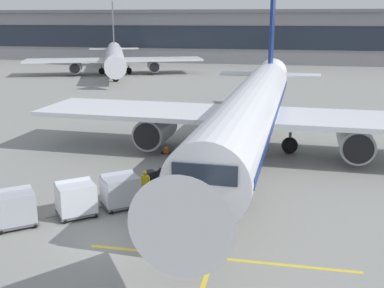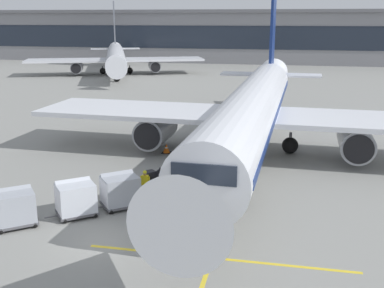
{
  "view_description": "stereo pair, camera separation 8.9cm",
  "coord_description": "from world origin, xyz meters",
  "px_view_note": "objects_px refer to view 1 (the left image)",
  "views": [
    {
      "loc": [
        8.19,
        -19.06,
        10.22
      ],
      "look_at": [
        2.74,
        7.84,
        2.82
      ],
      "focal_mm": 43.97,
      "sensor_mm": 36.0,
      "label": 1
    },
    {
      "loc": [
        8.28,
        -19.04,
        10.22
      ],
      "look_at": [
        2.74,
        7.84,
        2.82
      ],
      "focal_mm": 43.97,
      "sensor_mm": 36.0,
      "label": 2
    }
  ],
  "objects_px": {
    "ground_crew_marshaller": "(145,183)",
    "distant_airplane": "(115,57)",
    "parked_airplane": "(252,109)",
    "belt_loader": "(170,178)",
    "baggage_cart_second": "(76,198)",
    "ground_crew_by_carts": "(125,184)",
    "safety_cone_engine_keepout": "(166,148)",
    "ground_crew_by_loader": "(185,183)",
    "baggage_cart_third": "(15,207)",
    "baggage_cart_lead": "(120,190)"
  },
  "relations": [
    {
      "from": "ground_crew_marshaller",
      "to": "distant_airplane",
      "type": "height_order",
      "value": "distant_airplane"
    },
    {
      "from": "parked_airplane",
      "to": "belt_loader",
      "type": "height_order",
      "value": "parked_airplane"
    },
    {
      "from": "distant_airplane",
      "to": "baggage_cart_second",
      "type": "bearing_deg",
      "value": -71.39
    },
    {
      "from": "ground_crew_by_carts",
      "to": "distant_airplane",
      "type": "height_order",
      "value": "distant_airplane"
    },
    {
      "from": "ground_crew_marshaller",
      "to": "safety_cone_engine_keepout",
      "type": "xyz_separation_m",
      "value": [
        -1.24,
        9.56,
        -0.63
      ]
    },
    {
      "from": "belt_loader",
      "to": "ground_crew_by_carts",
      "type": "xyz_separation_m",
      "value": [
        -2.22,
        -1.89,
        0.12
      ]
    },
    {
      "from": "distant_airplane",
      "to": "ground_crew_by_loader",
      "type": "bearing_deg",
      "value": -65.97
    },
    {
      "from": "baggage_cart_third",
      "to": "distant_airplane",
      "type": "relative_size",
      "value": 0.07
    },
    {
      "from": "belt_loader",
      "to": "distant_airplane",
      "type": "bearing_deg",
      "value": 113.45
    },
    {
      "from": "baggage_cart_third",
      "to": "ground_crew_by_carts",
      "type": "relative_size",
      "value": 1.51
    },
    {
      "from": "ground_crew_by_loader",
      "to": "ground_crew_by_carts",
      "type": "xyz_separation_m",
      "value": [
        -3.39,
        -0.8,
        0.0
      ]
    },
    {
      "from": "ground_crew_marshaller",
      "to": "ground_crew_by_carts",
      "type": "bearing_deg",
      "value": -160.63
    },
    {
      "from": "baggage_cart_third",
      "to": "baggage_cart_second",
      "type": "bearing_deg",
      "value": 35.78
    },
    {
      "from": "baggage_cart_third",
      "to": "safety_cone_engine_keepout",
      "type": "relative_size",
      "value": 3.46
    },
    {
      "from": "baggage_cart_third",
      "to": "ground_crew_marshaller",
      "type": "distance_m",
      "value": 7.22
    },
    {
      "from": "ground_crew_by_carts",
      "to": "safety_cone_engine_keepout",
      "type": "xyz_separation_m",
      "value": [
        -0.12,
        9.95,
        -0.63
      ]
    },
    {
      "from": "baggage_cart_lead",
      "to": "safety_cone_engine_keepout",
      "type": "distance_m",
      "value": 11.0
    },
    {
      "from": "baggage_cart_lead",
      "to": "baggage_cart_third",
      "type": "xyz_separation_m",
      "value": [
        -4.36,
        -3.39,
        0.0
      ]
    },
    {
      "from": "parked_airplane",
      "to": "distant_airplane",
      "type": "bearing_deg",
      "value": 121.12
    },
    {
      "from": "parked_airplane",
      "to": "baggage_cart_lead",
      "type": "xyz_separation_m",
      "value": [
        -6.29,
        -12.04,
        -2.5
      ]
    },
    {
      "from": "ground_crew_by_loader",
      "to": "ground_crew_marshaller",
      "type": "height_order",
      "value": "same"
    },
    {
      "from": "baggage_cart_lead",
      "to": "ground_crew_marshaller",
      "type": "bearing_deg",
      "value": 54.54
    },
    {
      "from": "baggage_cart_second",
      "to": "parked_airplane",
      "type": "bearing_deg",
      "value": 59.08
    },
    {
      "from": "baggage_cart_third",
      "to": "ground_crew_by_loader",
      "type": "bearing_deg",
      "value": 34.33
    },
    {
      "from": "baggage_cart_second",
      "to": "baggage_cart_third",
      "type": "height_order",
      "value": "same"
    },
    {
      "from": "baggage_cart_second",
      "to": "ground_crew_by_loader",
      "type": "relative_size",
      "value": 1.51
    },
    {
      "from": "parked_airplane",
      "to": "baggage_cart_second",
      "type": "bearing_deg",
      "value": -120.92
    },
    {
      "from": "baggage_cart_lead",
      "to": "baggage_cart_second",
      "type": "distance_m",
      "value": 2.48
    },
    {
      "from": "parked_airplane",
      "to": "baggage_cart_lead",
      "type": "bearing_deg",
      "value": -117.57
    },
    {
      "from": "parked_airplane",
      "to": "distant_airplane",
      "type": "xyz_separation_m",
      "value": [
        -28.89,
        47.85,
        -0.38
      ]
    },
    {
      "from": "belt_loader",
      "to": "distant_airplane",
      "type": "xyz_separation_m",
      "value": [
        -24.72,
        56.98,
        2.25
      ]
    },
    {
      "from": "ground_crew_by_carts",
      "to": "ground_crew_by_loader",
      "type": "bearing_deg",
      "value": 13.35
    },
    {
      "from": "ground_crew_marshaller",
      "to": "distant_airplane",
      "type": "bearing_deg",
      "value": 111.99
    },
    {
      "from": "baggage_cart_lead",
      "to": "distant_airplane",
      "type": "distance_m",
      "value": 64.05
    },
    {
      "from": "baggage_cart_lead",
      "to": "belt_loader",
      "type": "bearing_deg",
      "value": 54.06
    },
    {
      "from": "parked_airplane",
      "to": "ground_crew_by_carts",
      "type": "xyz_separation_m",
      "value": [
        -6.39,
        -11.01,
        -2.51
      ]
    },
    {
      "from": "baggage_cart_third",
      "to": "safety_cone_engine_keepout",
      "type": "bearing_deg",
      "value": 73.93
    },
    {
      "from": "ground_crew_marshaller",
      "to": "safety_cone_engine_keepout",
      "type": "distance_m",
      "value": 9.66
    },
    {
      "from": "safety_cone_engine_keepout",
      "to": "ground_crew_marshaller",
      "type": "bearing_deg",
      "value": -82.62
    },
    {
      "from": "ground_crew_by_loader",
      "to": "parked_airplane",
      "type": "bearing_deg",
      "value": 73.6
    },
    {
      "from": "ground_crew_by_loader",
      "to": "safety_cone_engine_keepout",
      "type": "bearing_deg",
      "value": 110.99
    },
    {
      "from": "safety_cone_engine_keepout",
      "to": "baggage_cart_second",
      "type": "bearing_deg",
      "value": -97.52
    },
    {
      "from": "belt_loader",
      "to": "baggage_cart_third",
      "type": "height_order",
      "value": "belt_loader"
    },
    {
      "from": "distant_airplane",
      "to": "baggage_cart_lead",
      "type": "bearing_deg",
      "value": -69.33
    },
    {
      "from": "baggage_cart_second",
      "to": "safety_cone_engine_keepout",
      "type": "distance_m",
      "value": 12.71
    },
    {
      "from": "belt_loader",
      "to": "baggage_cart_lead",
      "type": "xyz_separation_m",
      "value": [
        -2.12,
        -2.92,
        0.12
      ]
    },
    {
      "from": "ground_crew_by_loader",
      "to": "ground_crew_marshaller",
      "type": "relative_size",
      "value": 1.0
    },
    {
      "from": "ground_crew_marshaller",
      "to": "distant_airplane",
      "type": "distance_m",
      "value": 63.1
    },
    {
      "from": "belt_loader",
      "to": "ground_crew_by_loader",
      "type": "xyz_separation_m",
      "value": [
        1.17,
        -1.09,
        0.12
      ]
    },
    {
      "from": "distant_airplane",
      "to": "ground_crew_by_carts",
      "type": "bearing_deg",
      "value": -69.09
    }
  ]
}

